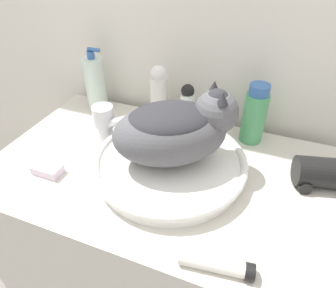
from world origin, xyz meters
name	(u,v)px	position (x,y,z in m)	size (l,w,h in m)	color
vanity_counter	(168,259)	(0.00, 0.27, 0.42)	(0.96, 0.55, 0.84)	beige
sink_basin	(170,163)	(0.01, 0.27, 0.87)	(0.40, 0.40, 0.05)	white
cat	(176,128)	(0.02, 0.28, 0.97)	(0.36, 0.30, 0.19)	#56565B
faucet	(107,121)	(-0.21, 0.33, 0.91)	(0.15, 0.07, 0.13)	silver
lotion_bottle_white	(159,95)	(-0.12, 0.49, 0.94)	(0.05, 0.05, 0.19)	white
soap_pump_bottle	(95,84)	(-0.35, 0.49, 0.93)	(0.07, 0.07, 0.22)	silver
deodorant_stick	(187,106)	(-0.02, 0.49, 0.91)	(0.04, 0.04, 0.15)	silver
mouthwash_bottle	(254,115)	(0.18, 0.49, 0.93)	(0.07, 0.07, 0.18)	#4CA366
cream_tube	(217,265)	(0.19, 0.04, 0.86)	(0.14, 0.05, 0.03)	silver
hair_dryer	(325,173)	(0.38, 0.36, 0.88)	(0.17, 0.11, 0.08)	black
soap_bar	(48,169)	(-0.29, 0.15, 0.85)	(0.08, 0.04, 0.02)	silver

